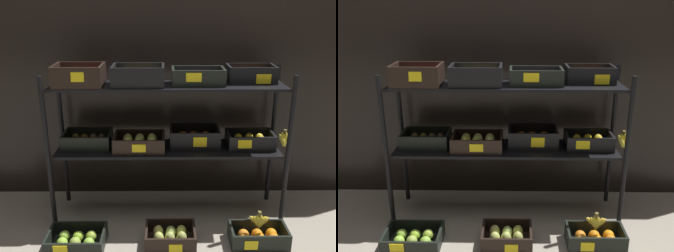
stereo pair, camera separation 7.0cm
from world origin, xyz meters
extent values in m
plane|color=gray|center=(0.00, 0.00, 0.00)|extent=(10.00, 10.00, 0.00)
cube|color=black|center=(0.00, 0.39, 0.98)|extent=(4.00, 0.12, 1.95)
cylinder|color=black|center=(-0.80, -0.19, 0.54)|extent=(0.03, 0.03, 1.09)
cylinder|color=black|center=(0.80, -0.19, 0.54)|extent=(0.03, 0.03, 1.09)
cylinder|color=black|center=(-0.80, 0.19, 0.54)|extent=(0.03, 0.03, 1.09)
cylinder|color=black|center=(0.80, 0.19, 0.54)|extent=(0.03, 0.03, 1.09)
cube|color=black|center=(0.00, 0.00, 0.52)|extent=(1.57, 0.35, 0.02)
cube|color=black|center=(0.00, 0.00, 0.98)|extent=(1.57, 0.35, 0.02)
cube|color=black|center=(-0.58, 0.04, 0.54)|extent=(0.34, 0.24, 0.01)
cube|color=black|center=(-0.58, -0.08, 0.59)|extent=(0.34, 0.02, 0.09)
cube|color=black|center=(-0.58, 0.15, 0.59)|extent=(0.34, 0.02, 0.09)
cube|color=black|center=(-0.74, 0.04, 0.59)|extent=(0.02, 0.21, 0.09)
cube|color=black|center=(-0.42, 0.04, 0.59)|extent=(0.02, 0.21, 0.09)
ellipsoid|color=brown|center=(-0.67, 0.00, 0.58)|extent=(0.05, 0.05, 0.07)
ellipsoid|color=brown|center=(-0.61, 0.00, 0.58)|extent=(0.05, 0.05, 0.07)
ellipsoid|color=brown|center=(-0.55, 0.00, 0.58)|extent=(0.05, 0.05, 0.07)
ellipsoid|color=brown|center=(-0.49, 0.00, 0.58)|extent=(0.05, 0.05, 0.07)
ellipsoid|color=brown|center=(-0.67, 0.08, 0.58)|extent=(0.05, 0.05, 0.07)
ellipsoid|color=brown|center=(-0.61, 0.07, 0.58)|extent=(0.05, 0.05, 0.07)
ellipsoid|color=brown|center=(-0.54, 0.07, 0.58)|extent=(0.05, 0.05, 0.07)
ellipsoid|color=brown|center=(-0.48, 0.08, 0.58)|extent=(0.05, 0.05, 0.07)
cube|color=black|center=(-0.20, -0.02, 0.54)|extent=(0.35, 0.24, 0.01)
cube|color=black|center=(-0.20, -0.14, 0.59)|extent=(0.35, 0.02, 0.09)
cube|color=black|center=(-0.20, 0.09, 0.59)|extent=(0.35, 0.02, 0.09)
cube|color=black|center=(-0.37, -0.02, 0.59)|extent=(0.02, 0.21, 0.09)
cube|color=black|center=(-0.03, -0.02, 0.59)|extent=(0.02, 0.21, 0.09)
ellipsoid|color=#BBC24B|center=(-0.28, -0.06, 0.59)|extent=(0.07, 0.07, 0.09)
ellipsoid|color=#ADBD4F|center=(-0.20, -0.06, 0.59)|extent=(0.07, 0.07, 0.09)
ellipsoid|color=#B7BE56|center=(-0.11, -0.06, 0.59)|extent=(0.07, 0.07, 0.09)
ellipsoid|color=#B4B550|center=(-0.29, 0.01, 0.59)|extent=(0.07, 0.07, 0.09)
ellipsoid|color=tan|center=(-0.20, 0.01, 0.59)|extent=(0.07, 0.07, 0.09)
ellipsoid|color=#AAB64F|center=(-0.12, 0.01, 0.59)|extent=(0.07, 0.07, 0.09)
cube|color=yellow|center=(-0.20, -0.15, 0.58)|extent=(0.09, 0.01, 0.06)
cube|color=black|center=(0.19, 0.06, 0.54)|extent=(0.35, 0.25, 0.01)
cube|color=black|center=(0.19, -0.06, 0.60)|extent=(0.35, 0.02, 0.12)
cube|color=black|center=(0.19, 0.17, 0.60)|extent=(0.35, 0.02, 0.12)
cube|color=black|center=(0.02, 0.06, 0.60)|extent=(0.02, 0.22, 0.12)
cube|color=black|center=(0.36, 0.06, 0.60)|extent=(0.02, 0.22, 0.12)
sphere|color=orange|center=(0.11, 0.02, 0.58)|extent=(0.07, 0.07, 0.07)
sphere|color=orange|center=(0.19, 0.02, 0.58)|extent=(0.07, 0.07, 0.07)
sphere|color=orange|center=(0.27, 0.02, 0.58)|extent=(0.07, 0.07, 0.07)
sphere|color=orange|center=(0.11, 0.10, 0.58)|extent=(0.07, 0.07, 0.07)
sphere|color=orange|center=(0.19, 0.10, 0.58)|extent=(0.07, 0.07, 0.07)
sphere|color=orange|center=(0.28, 0.10, 0.58)|extent=(0.07, 0.07, 0.07)
cube|color=yellow|center=(0.22, -0.07, 0.60)|extent=(0.09, 0.01, 0.07)
cube|color=black|center=(0.59, 0.01, 0.54)|extent=(0.33, 0.22, 0.01)
cube|color=black|center=(0.59, -0.09, 0.59)|extent=(0.33, 0.02, 0.10)
cube|color=black|center=(0.59, 0.11, 0.59)|extent=(0.33, 0.02, 0.10)
cube|color=black|center=(0.43, 0.01, 0.59)|extent=(0.02, 0.18, 0.10)
cube|color=black|center=(0.74, 0.01, 0.59)|extent=(0.02, 0.18, 0.10)
ellipsoid|color=yellow|center=(0.51, -0.02, 0.58)|extent=(0.06, 0.06, 0.08)
ellipsoid|color=yellow|center=(0.59, -0.02, 0.58)|extent=(0.06, 0.06, 0.08)
ellipsoid|color=yellow|center=(0.67, -0.02, 0.58)|extent=(0.06, 0.06, 0.08)
ellipsoid|color=yellow|center=(0.51, 0.04, 0.58)|extent=(0.06, 0.06, 0.08)
ellipsoid|color=yellow|center=(0.59, 0.05, 0.58)|extent=(0.06, 0.06, 0.08)
ellipsoid|color=yellow|center=(0.66, 0.04, 0.58)|extent=(0.06, 0.06, 0.08)
cube|color=yellow|center=(0.53, -0.10, 0.59)|extent=(0.09, 0.01, 0.06)
cube|color=black|center=(-0.59, -0.05, 1.00)|extent=(0.32, 0.24, 0.01)
cube|color=black|center=(-0.59, -0.16, 1.07)|extent=(0.32, 0.02, 0.13)
cube|color=black|center=(-0.59, 0.06, 1.07)|extent=(0.32, 0.02, 0.13)
cube|color=black|center=(-0.74, -0.05, 1.07)|extent=(0.02, 0.21, 0.13)
cube|color=black|center=(-0.43, -0.05, 1.07)|extent=(0.02, 0.21, 0.13)
sphere|color=red|center=(-0.64, -0.09, 1.04)|extent=(0.07, 0.07, 0.07)
sphere|color=red|center=(-0.53, -0.09, 1.04)|extent=(0.07, 0.07, 0.07)
sphere|color=red|center=(-0.63, -0.02, 1.04)|extent=(0.07, 0.07, 0.07)
sphere|color=red|center=(-0.53, -0.02, 1.04)|extent=(0.07, 0.07, 0.07)
cube|color=yellow|center=(-0.57, -0.17, 1.08)|extent=(0.08, 0.01, 0.06)
cube|color=black|center=(-0.20, -0.04, 1.00)|extent=(0.34, 0.22, 0.01)
cube|color=black|center=(-0.20, -0.15, 1.07)|extent=(0.34, 0.02, 0.12)
cube|color=black|center=(-0.20, 0.06, 1.07)|extent=(0.34, 0.02, 0.12)
cube|color=black|center=(-0.36, -0.04, 1.07)|extent=(0.02, 0.19, 0.12)
cube|color=black|center=(-0.03, -0.04, 1.07)|extent=(0.02, 0.19, 0.12)
sphere|color=gold|center=(-0.28, -0.07, 1.04)|extent=(0.07, 0.07, 0.07)
sphere|color=#DEBF52|center=(-0.20, -0.08, 1.04)|extent=(0.07, 0.07, 0.07)
sphere|color=#D4C44F|center=(-0.12, -0.07, 1.04)|extent=(0.07, 0.07, 0.07)
sphere|color=gold|center=(-0.28, -0.02, 1.04)|extent=(0.07, 0.07, 0.07)
sphere|color=gold|center=(-0.20, -0.02, 1.04)|extent=(0.07, 0.07, 0.07)
sphere|color=#DDBA56|center=(-0.11, -0.02, 1.04)|extent=(0.07, 0.07, 0.07)
cube|color=black|center=(0.20, -0.02, 1.00)|extent=(0.35, 0.20, 0.01)
cube|color=black|center=(0.20, -0.11, 1.06)|extent=(0.35, 0.02, 0.10)
cube|color=black|center=(0.20, 0.07, 1.06)|extent=(0.35, 0.02, 0.10)
cube|color=black|center=(0.03, -0.02, 1.06)|extent=(0.02, 0.17, 0.10)
cube|color=black|center=(0.37, -0.02, 1.06)|extent=(0.02, 0.17, 0.10)
sphere|color=#542748|center=(0.09, -0.05, 1.03)|extent=(0.05, 0.05, 0.05)
sphere|color=#572B4F|center=(0.14, -0.05, 1.03)|extent=(0.05, 0.05, 0.05)
sphere|color=#641E4C|center=(0.20, -0.05, 1.03)|extent=(0.05, 0.05, 0.05)
sphere|color=#681E4C|center=(0.26, -0.05, 1.03)|extent=(0.05, 0.05, 0.05)
sphere|color=#561D48|center=(0.30, -0.05, 1.03)|extent=(0.05, 0.05, 0.05)
sphere|color=#5F1D5B|center=(0.10, 0.01, 1.03)|extent=(0.05, 0.05, 0.05)
sphere|color=#683054|center=(0.15, 0.01, 1.03)|extent=(0.05, 0.05, 0.05)
sphere|color=#6A1A4F|center=(0.20, 0.01, 1.03)|extent=(0.05, 0.05, 0.05)
sphere|color=#622E49|center=(0.26, 0.01, 1.03)|extent=(0.05, 0.05, 0.05)
sphere|color=#562357|center=(0.31, 0.01, 1.03)|extent=(0.05, 0.05, 0.05)
cube|color=yellow|center=(0.16, -0.12, 1.06)|extent=(0.10, 0.01, 0.06)
cube|color=black|center=(0.57, 0.05, 1.00)|extent=(0.32, 0.20, 0.01)
cube|color=black|center=(0.57, -0.04, 1.06)|extent=(0.32, 0.02, 0.10)
cube|color=black|center=(0.57, 0.15, 1.06)|extent=(0.32, 0.02, 0.10)
cube|color=black|center=(0.41, 0.05, 1.06)|extent=(0.02, 0.17, 0.10)
cube|color=black|center=(0.72, 0.05, 1.06)|extent=(0.02, 0.17, 0.10)
sphere|color=orange|center=(0.50, 0.03, 1.04)|extent=(0.06, 0.06, 0.06)
sphere|color=orange|center=(0.57, 0.02, 1.04)|extent=(0.06, 0.06, 0.06)
sphere|color=orange|center=(0.65, 0.02, 1.04)|extent=(0.06, 0.06, 0.06)
sphere|color=orange|center=(0.49, 0.08, 1.04)|extent=(0.06, 0.06, 0.06)
sphere|color=orange|center=(0.57, 0.08, 1.04)|extent=(0.06, 0.06, 0.06)
sphere|color=orange|center=(0.64, 0.08, 1.04)|extent=(0.06, 0.06, 0.06)
cube|color=yellow|center=(0.63, -0.05, 1.04)|extent=(0.10, 0.01, 0.06)
cylinder|color=brown|center=(0.84, 0.03, 0.64)|extent=(0.02, 0.02, 0.02)
ellipsoid|color=yellow|center=(0.82, 0.02, 0.58)|extent=(0.08, 0.03, 0.11)
ellipsoid|color=yellow|center=(0.83, 0.04, 0.58)|extent=(0.05, 0.03, 0.11)
ellipsoid|color=yellow|center=(0.85, 0.04, 0.58)|extent=(0.05, 0.03, 0.11)
ellipsoid|color=yellow|center=(0.86, 0.03, 0.58)|extent=(0.08, 0.03, 0.11)
cube|color=black|center=(-0.60, -0.40, 0.01)|extent=(0.37, 0.26, 0.01)
cube|color=black|center=(-0.60, -0.52, 0.06)|extent=(0.37, 0.02, 0.09)
cube|color=black|center=(-0.60, -0.28, 0.06)|extent=(0.37, 0.02, 0.09)
cube|color=black|center=(-0.78, -0.40, 0.06)|extent=(0.02, 0.22, 0.09)
cube|color=black|center=(-0.42, -0.40, 0.06)|extent=(0.02, 0.22, 0.09)
sphere|color=#91C23B|center=(-0.69, -0.44, 0.05)|extent=(0.07, 0.07, 0.07)
sphere|color=#96B042|center=(-0.60, -0.44, 0.05)|extent=(0.07, 0.07, 0.07)
sphere|color=#91C140|center=(-0.51, -0.44, 0.05)|extent=(0.07, 0.07, 0.07)
sphere|color=#8BB43B|center=(-0.69, -0.36, 0.05)|extent=(0.07, 0.07, 0.07)
sphere|color=#94C032|center=(-0.60, -0.37, 0.05)|extent=(0.07, 0.07, 0.07)
sphere|color=#96B439|center=(-0.51, -0.37, 0.05)|extent=(0.07, 0.07, 0.07)
cube|color=yellow|center=(-0.67, -0.53, 0.07)|extent=(0.09, 0.01, 0.06)
cube|color=black|center=(0.01, -0.38, 0.01)|extent=(0.33, 0.24, 0.01)
cube|color=black|center=(0.01, -0.49, 0.06)|extent=(0.33, 0.02, 0.10)
cube|color=black|center=(0.01, -0.26, 0.06)|extent=(0.33, 0.02, 0.10)
cube|color=black|center=(-0.14, -0.38, 0.06)|extent=(0.02, 0.21, 0.10)
cube|color=black|center=(0.17, -0.38, 0.06)|extent=(0.02, 0.21, 0.10)
ellipsoid|color=#B5BE58|center=(-0.06, -0.41, 0.06)|extent=(0.07, 0.07, 0.09)
ellipsoid|color=#AEB557|center=(0.01, -0.41, 0.06)|extent=(0.07, 0.07, 0.09)
ellipsoid|color=#A6AC50|center=(0.09, -0.41, 0.06)|extent=(0.07, 0.07, 0.09)
ellipsoid|color=tan|center=(-0.07, -0.34, 0.06)|extent=(0.07, 0.07, 0.09)
ellipsoid|color=#A8BF62|center=(0.02, -0.35, 0.06)|extent=(0.07, 0.07, 0.09)
ellipsoid|color=#B0BA4A|center=(0.09, -0.34, 0.06)|extent=(0.07, 0.07, 0.09)
cube|color=yellow|center=(0.04, -0.50, 0.04)|extent=(0.08, 0.01, 0.06)
cube|color=black|center=(0.59, -0.38, 0.01)|extent=(0.38, 0.21, 0.01)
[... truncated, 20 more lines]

